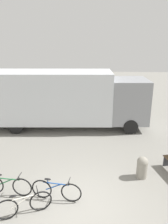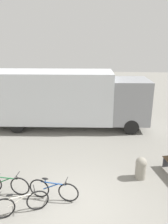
{
  "view_description": "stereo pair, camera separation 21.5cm",
  "coord_description": "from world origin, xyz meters",
  "px_view_note": "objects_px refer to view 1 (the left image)",
  "views": [
    {
      "loc": [
        0.63,
        -5.45,
        4.9
      ],
      "look_at": [
        -0.03,
        4.2,
        1.68
      ],
      "focal_mm": 35.0,
      "sensor_mm": 36.0,
      "label": 1
    },
    {
      "loc": [
        0.85,
        -5.44,
        4.9
      ],
      "look_at": [
        -0.03,
        4.2,
        1.68
      ],
      "focal_mm": 35.0,
      "sensor_mm": 36.0,
      "label": 2
    }
  ],
  "objects_px": {
    "bicycle_far": "(56,190)",
    "bollard_near_bench": "(142,166)",
    "bicycle_near": "(8,185)",
    "delivery_truck": "(67,97)",
    "bicycle_middle": "(24,205)"
  },
  "relations": [
    {
      "from": "bicycle_far",
      "to": "bollard_near_bench",
      "type": "bearing_deg",
      "value": 32.41
    },
    {
      "from": "bicycle_near",
      "to": "bicycle_far",
      "type": "relative_size",
      "value": 1.0
    },
    {
      "from": "delivery_truck",
      "to": "bicycle_far",
      "type": "height_order",
      "value": "delivery_truck"
    },
    {
      "from": "bicycle_middle",
      "to": "bicycle_far",
      "type": "distance_m",
      "value": 1.07
    },
    {
      "from": "delivery_truck",
      "to": "bollard_near_bench",
      "type": "relative_size",
      "value": 10.66
    },
    {
      "from": "delivery_truck",
      "to": "bollard_near_bench",
      "type": "height_order",
      "value": "delivery_truck"
    },
    {
      "from": "delivery_truck",
      "to": "bicycle_far",
      "type": "relative_size",
      "value": 5.48
    },
    {
      "from": "bicycle_middle",
      "to": "bicycle_near",
      "type": "bearing_deg",
      "value": 109.4
    },
    {
      "from": "bicycle_middle",
      "to": "bollard_near_bench",
      "type": "relative_size",
      "value": 1.79
    },
    {
      "from": "bicycle_middle",
      "to": "bollard_near_bench",
      "type": "xyz_separation_m",
      "value": [
        3.76,
        2.12,
        0.09
      ]
    },
    {
      "from": "delivery_truck",
      "to": "bicycle_middle",
      "type": "relative_size",
      "value": 5.95
    },
    {
      "from": "bicycle_near",
      "to": "bicycle_far",
      "type": "xyz_separation_m",
      "value": [
        1.63,
        -0.14,
        0.0
      ]
    },
    {
      "from": "bicycle_far",
      "to": "bollard_near_bench",
      "type": "distance_m",
      "value": 3.27
    },
    {
      "from": "bicycle_middle",
      "to": "delivery_truck",
      "type": "bearing_deg",
      "value": 62.65
    },
    {
      "from": "bicycle_near",
      "to": "bollard_near_bench",
      "type": "bearing_deg",
      "value": 20.28
    }
  ]
}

